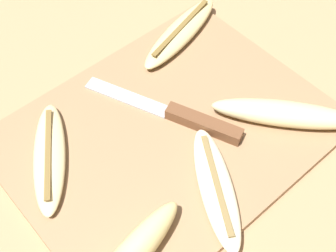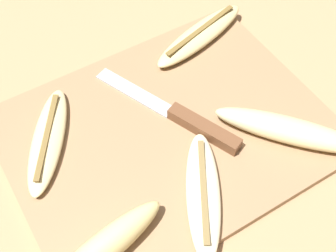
{
  "view_description": "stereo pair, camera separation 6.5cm",
  "coord_description": "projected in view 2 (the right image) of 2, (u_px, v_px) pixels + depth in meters",
  "views": [
    {
      "loc": [
        -0.25,
        -0.29,
        0.55
      ],
      "look_at": [
        0.0,
        0.0,
        0.02
      ],
      "focal_mm": 50.0,
      "sensor_mm": 36.0,
      "label": 1
    },
    {
      "loc": [
        -0.2,
        -0.32,
        0.55
      ],
      "look_at": [
        0.0,
        0.0,
        0.02
      ],
      "focal_mm": 50.0,
      "sensor_mm": 36.0,
      "label": 2
    }
  ],
  "objects": [
    {
      "name": "banana_spotted_left",
      "position": [
        200.0,
        35.0,
        0.75
      ],
      "size": [
        0.2,
        0.09,
        0.02
      ],
      "rotation": [
        0.0,
        0.0,
        4.97
      ],
      "color": "#DBC684",
      "rests_on": "cutting_board"
    },
    {
      "name": "cutting_board",
      "position": [
        168.0,
        133.0,
        0.66
      ],
      "size": [
        0.44,
        0.34,
        0.01
      ],
      "color": "#997551",
      "rests_on": "ground_plane"
    },
    {
      "name": "banana_ripe_center",
      "position": [
        288.0,
        130.0,
        0.64
      ],
      "size": [
        0.16,
        0.18,
        0.03
      ],
      "rotation": [
        0.0,
        0.0,
        0.7
      ],
      "color": "beige",
      "rests_on": "cutting_board"
    },
    {
      "name": "banana_mellow_near",
      "position": [
        48.0,
        139.0,
        0.64
      ],
      "size": [
        0.13,
        0.17,
        0.02
      ],
      "rotation": [
        0.0,
        0.0,
        5.7
      ],
      "color": "beige",
      "rests_on": "cutting_board"
    },
    {
      "name": "knife",
      "position": [
        191.0,
        122.0,
        0.66
      ],
      "size": [
        0.11,
        0.23,
        0.02
      ],
      "rotation": [
        0.0,
        0.0,
        0.39
      ],
      "color": "brown",
      "rests_on": "cutting_board"
    },
    {
      "name": "banana_golden_short",
      "position": [
        101.0,
        250.0,
        0.53
      ],
      "size": [
        0.18,
        0.07,
        0.04
      ],
      "rotation": [
        0.0,
        0.0,
        1.77
      ],
      "color": "#EDD689",
      "rests_on": "cutting_board"
    },
    {
      "name": "banana_bright_far",
      "position": [
        203.0,
        193.0,
        0.59
      ],
      "size": [
        0.13,
        0.18,
        0.02
      ],
      "rotation": [
        0.0,
        0.0,
        2.6
      ],
      "color": "beige",
      "rests_on": "cutting_board"
    },
    {
      "name": "ground_plane",
      "position": [
        168.0,
        135.0,
        0.67
      ],
      "size": [
        4.0,
        4.0,
        0.0
      ],
      "primitive_type": "plane",
      "color": "tan"
    }
  ]
}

